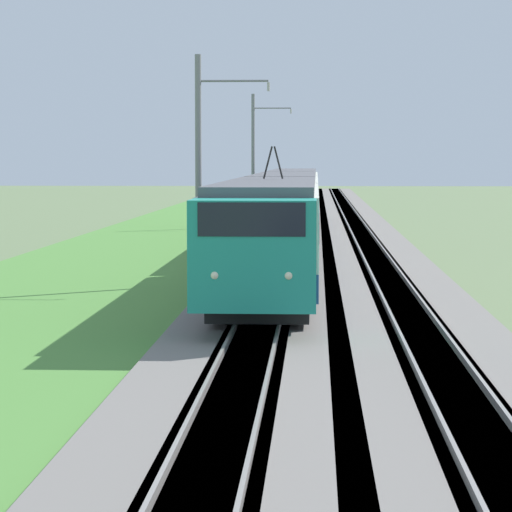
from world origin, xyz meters
name	(u,v)px	position (x,y,z in m)	size (l,w,h in m)	color
ballast_main	(282,262)	(50.00, 0.00, 0.15)	(240.00, 4.40, 0.30)	slate
ballast_adjacent	(376,262)	(50.00, -3.90, 0.15)	(240.00, 4.40, 0.30)	slate
track_main	(282,262)	(50.00, 0.00, 0.16)	(240.00, 1.57, 0.45)	#4C4238
track_adjacent	(376,262)	(50.00, -3.90, 0.16)	(240.00, 1.57, 0.45)	#4C4238
grass_verge	(148,263)	(50.00, 5.62, 0.06)	(240.00, 12.63, 0.12)	#4C8438
passenger_train	(286,206)	(56.41, 0.00, 2.26)	(59.91, 3.01, 4.86)	teal
catenary_mast_mid	(200,168)	(40.96, 2.55, 4.13)	(0.22, 2.56, 7.98)	slate
catenary_mast_far	(254,159)	(76.74, 2.55, 4.42)	(0.22, 2.56, 8.56)	slate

